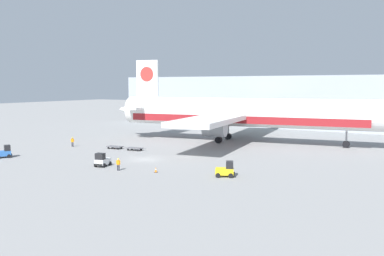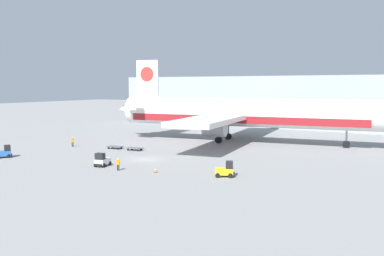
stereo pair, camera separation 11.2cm
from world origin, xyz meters
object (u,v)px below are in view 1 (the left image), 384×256
object	(u,v)px
baggage_tug_mid	(226,170)
baggage_dolly_second	(135,148)
traffic_cone_near	(156,170)
airplane_main	(240,114)
ground_crew_far	(72,141)
baggage_tug_foreground	(102,160)
ground_crew_near	(118,163)
baggage_tug_far	(4,152)
baggage_dolly_lead	(115,147)

from	to	relation	value
baggage_tug_mid	baggage_dolly_second	size ratio (longest dim) A/B	0.74
baggage_tug_mid	traffic_cone_near	bearing A→B (deg)	169.51
airplane_main	ground_crew_far	bearing A→B (deg)	-146.20
airplane_main	baggage_tug_foreground	bearing A→B (deg)	-108.56
airplane_main	traffic_cone_near	world-z (taller)	airplane_main
baggage_tug_foreground	ground_crew_near	distance (m)	4.06
baggage_tug_far	baggage_dolly_lead	size ratio (longest dim) A/B	0.75
baggage_dolly_lead	baggage_dolly_second	size ratio (longest dim) A/B	1.00
baggage_dolly_second	traffic_cone_near	bearing A→B (deg)	-50.51
airplane_main	baggage_tug_foreground	xyz separation A→B (m)	(-5.61, -34.03, -4.96)
baggage_tug_mid	baggage_dolly_second	world-z (taller)	baggage_tug_mid
ground_crew_near	airplane_main	bearing A→B (deg)	66.14
baggage_tug_mid	baggage_tug_far	world-z (taller)	same
baggage_tug_foreground	ground_crew_near	xyz separation A→B (m)	(3.93, -1.02, 0.12)
baggage_tug_mid	ground_crew_near	xyz separation A→B (m)	(-14.32, -4.13, 0.12)
ground_crew_near	baggage_tug_foreground	bearing A→B (deg)	144.39
baggage_dolly_lead	ground_crew_far	bearing A→B (deg)	-172.85
ground_crew_near	ground_crew_far	distance (m)	25.69
baggage_tug_foreground	baggage_tug_far	xyz separation A→B (m)	(-18.61, -2.67, 0.00)
airplane_main	baggage_dolly_lead	distance (m)	26.01
baggage_tug_far	ground_crew_near	bearing A→B (deg)	-55.51
baggage_tug_foreground	traffic_cone_near	size ratio (longest dim) A/B	3.60
baggage_tug_mid	baggage_tug_foreground	bearing A→B (deg)	164.04
baggage_dolly_lead	baggage_dolly_second	world-z (taller)	same
baggage_tug_mid	baggage_dolly_lead	size ratio (longest dim) A/B	0.74
baggage_dolly_lead	traffic_cone_near	distance (m)	23.11
baggage_dolly_lead	ground_crew_far	xyz separation A→B (m)	(-8.56, -2.26, 0.70)
airplane_main	baggage_tug_far	world-z (taller)	airplane_main
airplane_main	baggage_tug_foreground	world-z (taller)	airplane_main
baggage_tug_foreground	baggage_tug_mid	xyz separation A→B (m)	(18.26, 3.11, 0.00)
traffic_cone_near	ground_crew_far	bearing A→B (deg)	158.23
airplane_main	baggage_tug_mid	size ratio (longest dim) A/B	20.60
airplane_main	traffic_cone_near	distance (m)	34.03
baggage_tug_foreground	traffic_cone_near	xyz separation A→B (m)	(9.06, 0.62, -0.51)
ground_crew_near	baggage_dolly_second	bearing A→B (deg)	100.82
ground_crew_near	ground_crew_far	size ratio (longest dim) A/B	0.93
baggage_tug_far	baggage_dolly_lead	xyz separation A→B (m)	(8.73, 16.54, -0.49)
baggage_dolly_second	ground_crew_far	xyz separation A→B (m)	(-12.90, -2.57, 0.70)
baggage_tug_foreground	traffic_cone_near	distance (m)	9.09
baggage_tug_foreground	ground_crew_far	size ratio (longest dim) A/B	1.46
airplane_main	ground_crew_far	size ratio (longest dim) A/B	31.56
baggage_tug_foreground	baggage_dolly_lead	xyz separation A→B (m)	(-9.89, 13.87, -0.49)
baggage_tug_mid	baggage_tug_far	xyz separation A→B (m)	(-36.87, -5.78, 0.00)
baggage_tug_far	baggage_dolly_second	size ratio (longest dim) A/B	0.75
baggage_tug_mid	baggage_dolly_second	xyz separation A→B (m)	(-23.79, 11.06, -0.49)
baggage_dolly_lead	ground_crew_far	size ratio (longest dim) A/B	2.06
baggage_tug_foreground	baggage_dolly_lead	world-z (taller)	baggage_tug_foreground
baggage_dolly_second	ground_crew_near	distance (m)	17.91
baggage_dolly_lead	ground_crew_far	distance (m)	8.88
baggage_tug_far	baggage_dolly_second	xyz separation A→B (m)	(13.07, 16.84, -0.49)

